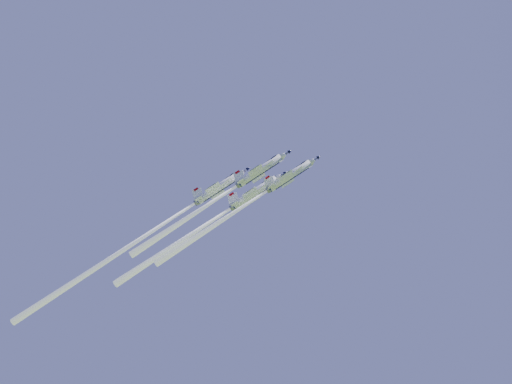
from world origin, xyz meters
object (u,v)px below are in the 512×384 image
at_px(jet_lead, 243,207).
at_px(jet_slot, 138,240).
at_px(jet_left, 206,224).
at_px(jet_right, 216,199).

xyz_separation_m(jet_lead, jet_slot, (-22.08, -7.37, -7.40)).
height_order(jet_lead, jet_slot, jet_lead).
distance_m(jet_left, jet_right, 13.11).
height_order(jet_left, jet_right, jet_right).
bearing_deg(jet_right, jet_slot, -101.57).
height_order(jet_right, jet_slot, jet_right).
bearing_deg(jet_lead, jet_slot, -86.10).
xyz_separation_m(jet_left, jet_right, (7.46, -10.47, 2.54)).
distance_m(jet_left, jet_slot, 16.70).
height_order(jet_lead, jet_right, jet_lead).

